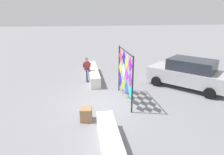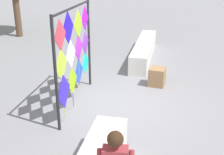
# 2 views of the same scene
# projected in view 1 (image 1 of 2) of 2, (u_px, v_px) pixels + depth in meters

# --- Properties ---
(ground) EXTENTS (120.00, 120.00, 0.00)m
(ground) POSITION_uv_depth(u_px,v_px,m) (105.00, 104.00, 10.04)
(ground) COLOR gray
(plaza_ledge_left) EXTENTS (4.43, 0.62, 0.67)m
(plaza_ledge_left) POSITION_uv_depth(u_px,v_px,m) (93.00, 73.00, 13.88)
(plaza_ledge_left) COLOR silver
(plaza_ledge_left) RESTS_ON ground
(kite_display_rack) EXTENTS (2.84, 0.12, 2.63)m
(kite_display_rack) POSITION_uv_depth(u_px,v_px,m) (125.00, 72.00, 10.02)
(kite_display_rack) COLOR #232328
(kite_display_rack) RESTS_ON ground
(seated_vendor) EXTENTS (0.69, 0.54, 1.52)m
(seated_vendor) POSITION_uv_depth(u_px,v_px,m) (87.00, 67.00, 13.22)
(seated_vendor) COLOR navy
(seated_vendor) RESTS_ON ground
(parked_car) EXTENTS (4.65, 4.48, 1.76)m
(parked_car) POSITION_uv_depth(u_px,v_px,m) (189.00, 73.00, 11.99)
(parked_car) COLOR #B7B7BC
(parked_car) RESTS_ON ground
(cardboard_box_large) EXTENTS (0.57, 0.54, 0.56)m
(cardboard_box_large) POSITION_uv_depth(u_px,v_px,m) (86.00, 114.00, 8.43)
(cardboard_box_large) COLOR #9E754C
(cardboard_box_large) RESTS_ON ground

